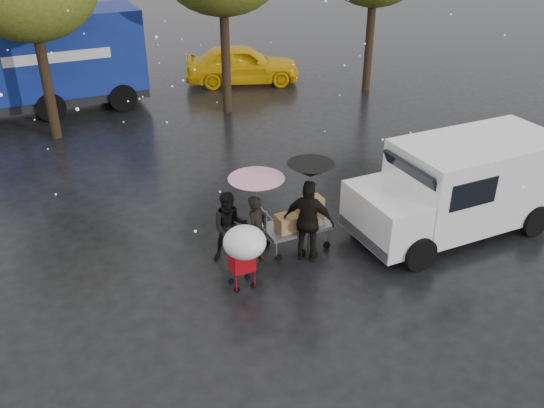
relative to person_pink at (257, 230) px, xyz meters
name	(u,v)px	position (x,y,z in m)	size (l,w,h in m)	color
ground	(289,270)	(0.47, -0.57, -0.79)	(90.00, 90.00, 0.00)	black
person_pink	(257,230)	(0.00, 0.00, 0.00)	(0.58, 0.38, 1.58)	black
person_middle	(230,227)	(-0.48, 0.33, 0.02)	(0.78, 0.61, 1.61)	black
person_black	(309,221)	(1.03, -0.37, 0.15)	(1.10, 0.46, 1.88)	black
umbrella_pink	(256,185)	(0.00, 0.00, 1.06)	(1.15, 1.15, 2.01)	#4C4C4C
umbrella_black	(311,170)	(1.03, -0.37, 1.34)	(0.97, 0.97, 2.28)	#4C4C4C
vendor_cart	(301,219)	(1.11, 0.14, -0.06)	(1.52, 0.80, 1.27)	slate
shopping_cart	(244,245)	(-0.64, -0.83, 0.27)	(0.84, 0.84, 1.46)	#BA0A11
white_van	(461,185)	(4.79, -0.74, 0.37)	(4.91, 2.18, 2.20)	white
blue_truck	(31,64)	(-3.28, 12.26, 0.97)	(8.30, 2.60, 3.50)	navy
box_ground_near	(390,223)	(3.38, -0.13, -0.59)	(0.44, 0.36, 0.40)	olive
box_ground_far	(368,202)	(3.49, 0.99, -0.60)	(0.49, 0.38, 0.38)	olive
yellow_taxi	(242,64)	(4.85, 12.50, 0.01)	(1.89, 4.70, 1.60)	yellow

